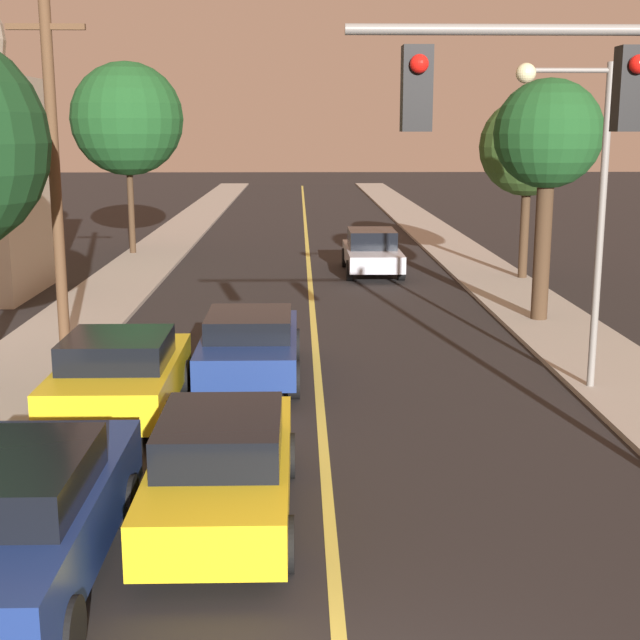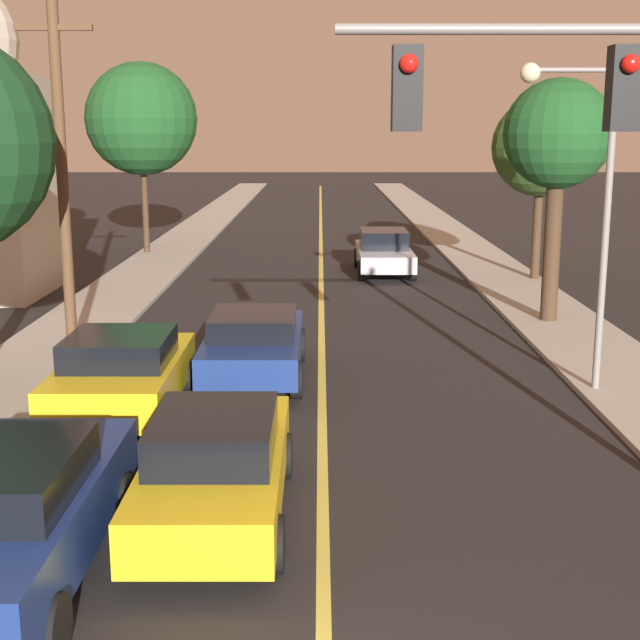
% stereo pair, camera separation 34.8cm
% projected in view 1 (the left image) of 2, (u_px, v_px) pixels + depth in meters
% --- Properties ---
extents(road_surface, '(9.75, 80.00, 0.01)m').
position_uv_depth(road_surface, '(306.00, 236.00, 42.09)').
color(road_surface, black).
rests_on(road_surface, ground).
extents(sidewalk_left, '(2.50, 80.00, 0.12)m').
position_uv_depth(sidewalk_left, '(176.00, 235.00, 41.93)').
color(sidewalk_left, '#9E998E').
rests_on(sidewalk_left, ground).
extents(sidewalk_right, '(2.50, 80.00, 0.12)m').
position_uv_depth(sidewalk_right, '(435.00, 234.00, 42.23)').
color(sidewalk_right, '#9E998E').
rests_on(sidewalk_right, ground).
extents(car_near_lane_front, '(1.84, 4.53, 1.47)m').
position_uv_depth(car_near_lane_front, '(222.00, 465.00, 11.35)').
color(car_near_lane_front, gold).
rests_on(car_near_lane_front, ground).
extents(car_near_lane_second, '(2.00, 4.46, 1.40)m').
position_uv_depth(car_near_lane_second, '(250.00, 343.00, 17.86)').
color(car_near_lane_second, navy).
rests_on(car_near_lane_second, ground).
extents(car_outer_lane_front, '(2.09, 4.82, 1.60)m').
position_uv_depth(car_outer_lane_front, '(11.00, 518.00, 9.63)').
color(car_outer_lane_front, navy).
rests_on(car_outer_lane_front, ground).
extents(car_outer_lane_second, '(2.09, 4.19, 1.49)m').
position_uv_depth(car_outer_lane_second, '(120.00, 374.00, 15.55)').
color(car_outer_lane_second, gold).
rests_on(car_outer_lane_second, ground).
extents(car_far_oncoming, '(1.95, 4.84, 1.51)m').
position_uv_depth(car_far_oncoming, '(372.00, 251.00, 31.13)').
color(car_far_oncoming, '#A5A8B2').
rests_on(car_far_oncoming, ground).
extents(streetlamp_right, '(1.78, 0.36, 6.01)m').
position_uv_depth(streetlamp_right, '(579.00, 179.00, 16.30)').
color(streetlamp_right, slate).
rests_on(streetlamp_right, ground).
extents(utility_pole_left, '(1.60, 0.24, 7.46)m').
position_uv_depth(utility_pole_left, '(55.00, 175.00, 18.62)').
color(utility_pole_left, '#513823').
rests_on(utility_pole_left, ground).
extents(tree_left_far, '(4.35, 4.35, 7.40)m').
position_uv_depth(tree_left_far, '(127.00, 119.00, 34.48)').
color(tree_left_far, '#3D2B1C').
rests_on(tree_left_far, ground).
extents(tree_right_near, '(2.72, 2.72, 6.09)m').
position_uv_depth(tree_right_near, '(548.00, 137.00, 22.23)').
color(tree_right_near, '#3D2B1C').
rests_on(tree_right_near, ground).
extents(tree_right_far, '(3.17, 3.17, 5.86)m').
position_uv_depth(tree_right_far, '(528.00, 148.00, 28.76)').
color(tree_right_far, '#3D2B1C').
rests_on(tree_right_far, ground).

